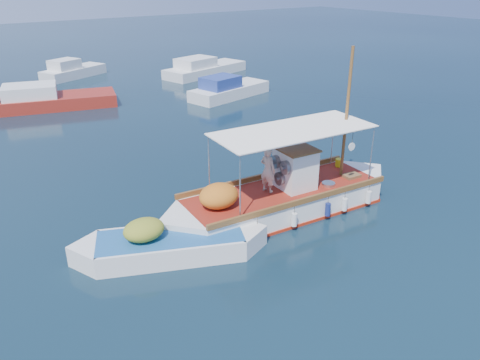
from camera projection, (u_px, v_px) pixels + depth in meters
ground at (271, 210)px, 17.78m from camera, size 160.00×160.00×0.00m
fishing_caique at (282, 199)px, 17.44m from camera, size 9.95×3.38×6.09m
dinghy at (169, 246)px, 14.84m from camera, size 5.81×3.42×1.54m
bg_boat_n at (47, 101)px, 30.83m from camera, size 8.61×4.84×1.80m
bg_boat_ne at (228, 90)px, 33.43m from camera, size 6.62×3.56×1.80m
bg_boat_e at (203, 69)px, 40.60m from camera, size 8.26×4.49×1.80m
bg_boat_far_n at (72, 72)px, 39.68m from camera, size 5.92×4.15×1.80m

